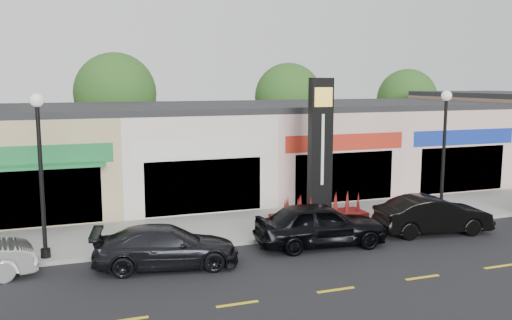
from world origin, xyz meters
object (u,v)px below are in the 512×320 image
Objects in this scene: lamp_east_near at (444,141)px; pylon_sign at (320,169)px; lamp_west_near at (40,159)px; car_black_conv at (433,215)px; car_black_sedan at (320,224)px; car_dark_sedan at (166,247)px.

pylon_sign reaches higher than lamp_east_near.
car_black_conv is (14.43, -1.49, -2.73)m from lamp_west_near.
lamp_east_near is at bearing -72.19° from car_black_sedan.
car_black_sedan reaches higher than car_black_conv.
lamp_west_near reaches higher than car_black_sedan.
car_black_sedan is (9.46, -1.51, -2.66)m from lamp_west_near.
car_black_sedan is (5.73, 0.35, 0.14)m from car_dark_sedan.
lamp_west_near is 1.21× the size of car_black_conv.
car_black_conv is at bearing -5.91° from lamp_west_near.
lamp_east_near is 0.91× the size of pylon_sign.
car_black_conv is at bearing -42.93° from pylon_sign.
car_black_conv reaches higher than car_dark_sedan.
pylon_sign is at bearing 8.77° from lamp_west_near.
lamp_east_near is at bearing -18.75° from pylon_sign.
car_dark_sedan is (-12.27, -1.87, -2.80)m from lamp_east_near.
pylon_sign is 1.25× the size of car_black_sedan.
pylon_sign reaches higher than car_dark_sedan.
car_black_sedan is at bearing -166.98° from lamp_east_near.
lamp_east_near reaches higher than car_black_conv.
pylon_sign is at bearing -20.86° from car_black_sedan.
lamp_west_near is 14.76m from car_black_conv.
lamp_east_near is at bearing -72.11° from car_dark_sedan.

